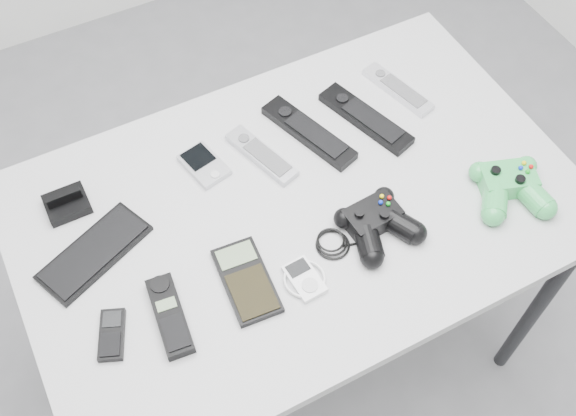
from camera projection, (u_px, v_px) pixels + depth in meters
name	position (u px, v px, depth m)	size (l,w,h in m)	color
floor	(274.00, 360.00, 2.07)	(3.50, 3.50, 0.00)	slate
desk	(298.00, 221.00, 1.49)	(1.18, 0.76, 0.79)	#AFAFB2
pda_keyboard	(94.00, 252.00, 1.36)	(0.23, 0.10, 0.01)	black
dock_bracket	(66.00, 201.00, 1.41)	(0.09, 0.08, 0.05)	black
pda	(204.00, 165.00, 1.48)	(0.07, 0.11, 0.02)	#ACADB3
remote_silver_a	(261.00, 155.00, 1.49)	(0.05, 0.19, 0.02)	#ACADB3
remote_black_a	(309.00, 132.00, 1.53)	(0.06, 0.25, 0.03)	black
remote_black_b	(366.00, 118.00, 1.55)	(0.06, 0.24, 0.02)	black
remote_silver_b	(398.00, 89.00, 1.60)	(0.04, 0.19, 0.02)	silver
mobile_phone	(112.00, 335.00, 1.26)	(0.05, 0.10, 0.02)	black
cordless_handset	(170.00, 315.00, 1.27)	(0.05, 0.17, 0.03)	black
calculator	(246.00, 280.00, 1.32)	(0.09, 0.18, 0.02)	black
mp3_player	(304.00, 279.00, 1.32)	(0.08, 0.09, 0.02)	silver
controller_black	(377.00, 222.00, 1.37)	(0.26, 0.17, 0.05)	black
controller_green	(510.00, 185.00, 1.42)	(0.16, 0.17, 0.06)	green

